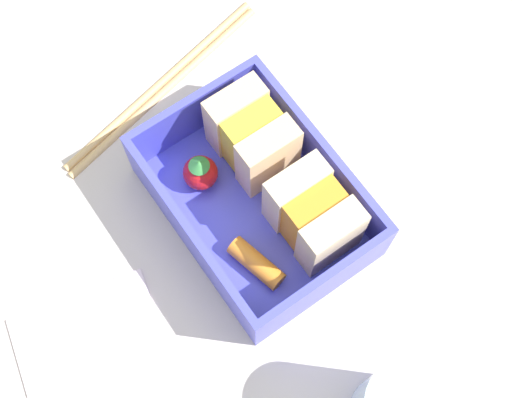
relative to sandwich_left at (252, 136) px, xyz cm
name	(u,v)px	position (x,y,z in cm)	size (l,w,h in cm)	color
ground_plane	(256,215)	(3.91, -2.37, -5.24)	(120.00, 120.00, 2.00)	beige
bento_tray	(256,208)	(3.91, -2.37, -3.64)	(17.43, 12.35, 1.20)	#484BCE
bento_rim	(256,195)	(3.91, -2.37, -0.62)	(17.43, 12.35, 4.86)	#484BCE
sandwich_left	(252,136)	(0.00, 0.00, 0.00)	(6.35, 4.75, 6.09)	beige
sandwich_center_left	(313,215)	(7.82, 0.00, 0.00)	(6.35, 4.75, 6.09)	beige
strawberry_far_left	(200,172)	(-0.39, -4.62, -1.55)	(2.74, 2.74, 3.34)	red
carrot_stick_far_left	(256,263)	(7.90, -5.15, -2.27)	(1.56, 1.56, 4.60)	orange
chopstick_pair	(163,85)	(-9.86, -2.39, -3.89)	(6.03, 21.55, 0.70)	tan
folded_napkin	(100,376)	(7.86, -19.12, -4.04)	(13.10, 10.67, 0.40)	silver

